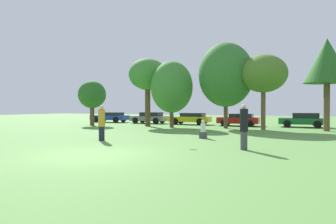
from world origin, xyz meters
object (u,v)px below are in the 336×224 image
person_thrower (102,123)px  parked_car_grey (149,117)px  parked_car_red (239,119)px  tree_1 (148,75)px  tree_3 (226,75)px  frisbee (176,114)px  tree_2 (172,87)px  parked_car_blue (110,117)px  bystander_sitting (203,131)px  parked_car_green (303,120)px  tree_5 (327,61)px  person_catcher (244,127)px  parked_car_yellow (191,118)px  tree_0 (92,95)px  tree_4 (263,74)px

person_thrower → parked_car_grey: person_thrower is taller
person_thrower → parked_car_red: bearing=78.7°
tree_1 → tree_3: tree_3 is taller
parked_car_grey → frisbee: bearing=119.7°
person_thrower → tree_1: 13.32m
tree_2 → parked_car_blue: (-10.72, 5.48, -2.97)m
bystander_sitting → parked_car_green: parked_car_green is taller
tree_5 → parked_car_green: 6.50m
tree_5 → parked_car_grey: size_ratio=1.69×
parked_car_grey → parked_car_red: bearing=175.7°
bystander_sitting → person_catcher: bearing=-51.2°
tree_3 → parked_car_grey: tree_3 is taller
person_thrower → parked_car_grey: 17.74m
parked_car_yellow → tree_5: bearing=159.7°
tree_1 → person_catcher: bearing=-47.2°
tree_3 → parked_car_grey: size_ratio=1.77×
tree_0 → tree_2: 8.64m
person_thrower → parked_car_grey: (-6.12, 16.64, -0.29)m
bystander_sitting → tree_5: size_ratio=0.15×
tree_5 → parked_car_green: size_ratio=1.74×
person_thrower → tree_1: (-3.86, 12.13, 3.94)m
parked_car_green → parked_car_grey: bearing=-1.9°
person_catcher → tree_0: 20.81m
tree_3 → tree_5: 7.75m
tree_0 → tree_5: size_ratio=0.64×
bystander_sitting → tree_1: bearing=134.4°
person_catcher → tree_3: bearing=-70.2°
parked_car_green → person_thrower: bearing=57.5°
parked_car_blue → bystander_sitting: bearing=137.9°
person_catcher → person_thrower: bearing=-0.0°
tree_1 → parked_car_blue: (-7.90, 4.84, -4.24)m
bystander_sitting → parked_car_red: bearing=92.7°
tree_1 → parked_car_grey: bearing=116.6°
tree_2 → parked_car_red: bearing=44.1°
person_catcher → parked_car_grey: 21.85m
parked_car_grey → tree_4: bearing=157.3°
tree_0 → bystander_sitting: bearing=-27.9°
parked_car_green → tree_2: bearing=23.9°
tree_0 → tree_5: 21.20m
person_catcher → tree_3: size_ratio=0.26×
tree_5 → parked_car_green: (-1.72, 4.25, -4.60)m
tree_0 → tree_5: tree_5 is taller
bystander_sitting → parked_car_red: (-0.61, 12.83, 0.19)m
tree_0 → parked_car_grey: tree_0 is taller
frisbee → bystander_sitting: bearing=85.1°
person_thrower → tree_3: (3.66, 12.39, 3.63)m
tree_5 → parked_car_green: bearing=112.1°
tree_1 → parked_car_red: tree_1 is taller
tree_4 → tree_5: size_ratio=0.86×
person_thrower → person_catcher: bearing=0.0°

